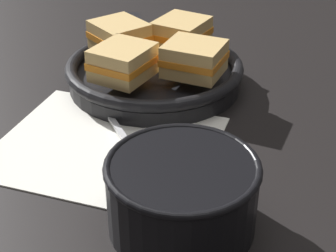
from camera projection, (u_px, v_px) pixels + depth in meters
ground_plane at (125, 161)px, 0.63m from camera, size 4.00×4.00×0.00m
napkin at (106, 144)px, 0.66m from camera, size 0.31×0.28×0.00m
soup_bowl at (182, 191)px, 0.51m from camera, size 0.15×0.15×0.08m
spoon at (132, 150)px, 0.64m from camera, size 0.14×0.11×0.01m
skillet at (154, 73)px, 0.80m from camera, size 0.31×0.34×0.04m
sandwich_near_left at (123, 62)px, 0.72m from camera, size 0.07×0.08×0.05m
sandwich_near_right at (192, 58)px, 0.74m from camera, size 0.09×0.08×0.05m
sandwich_far_left at (182, 33)px, 0.82m from camera, size 0.08×0.08×0.05m
sandwich_far_right at (119, 36)px, 0.81m from camera, size 0.10×0.10×0.05m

